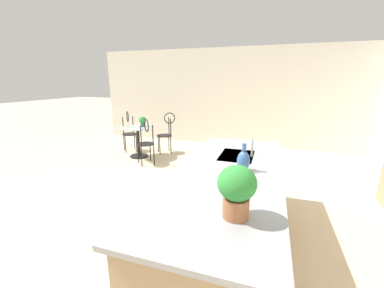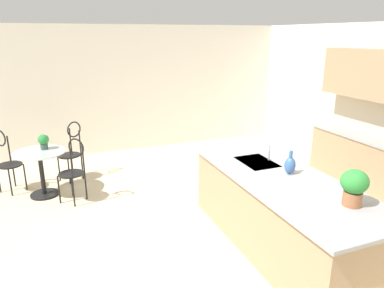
# 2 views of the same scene
# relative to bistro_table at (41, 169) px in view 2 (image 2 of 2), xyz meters

# --- Properties ---
(ground_plane) EXTENTS (40.00, 40.00, 0.00)m
(ground_plane) POSITION_rel_bistro_table_xyz_m (2.33, 1.80, -0.45)
(ground_plane) COLOR beige
(wall_left_window) EXTENTS (0.12, 7.80, 2.70)m
(wall_left_window) POSITION_rel_bistro_table_xyz_m (-1.93, 1.80, 0.90)
(wall_left_window) COLOR silver
(wall_left_window) RESTS_ON ground
(kitchen_island) EXTENTS (2.80, 1.06, 0.92)m
(kitchen_island) POSITION_rel_bistro_table_xyz_m (2.63, 2.65, 0.02)
(kitchen_island) COLOR tan
(kitchen_island) RESTS_ON ground
(back_counter_run) EXTENTS (2.44, 0.64, 1.52)m
(back_counter_run) POSITION_rel_bistro_table_xyz_m (1.93, 5.01, 0.05)
(back_counter_run) COLOR tan
(back_counter_run) RESTS_ON ground
(bistro_table) EXTENTS (0.80, 0.80, 0.74)m
(bistro_table) POSITION_rel_bistro_table_xyz_m (0.00, 0.00, 0.00)
(bistro_table) COLOR black
(bistro_table) RESTS_ON ground
(chair_near_window) EXTENTS (0.53, 0.53, 1.04)m
(chair_near_window) POSITION_rel_bistro_table_xyz_m (-0.54, 0.50, 0.13)
(chair_near_window) COLOR black
(chair_near_window) RESTS_ON ground
(chair_by_island) EXTENTS (0.54, 0.54, 1.04)m
(chair_by_island) POSITION_rel_bistro_table_xyz_m (-0.41, -0.51, 0.13)
(chair_by_island) COLOR black
(chair_by_island) RESTS_ON ground
(chair_toward_desk) EXTENTS (0.54, 0.54, 1.04)m
(chair_toward_desk) POSITION_rel_bistro_table_xyz_m (0.44, 0.46, 0.13)
(chair_toward_desk) COLOR black
(chair_toward_desk) RESTS_ON ground
(sink_faucet) EXTENTS (0.02, 0.02, 0.22)m
(sink_faucet) POSITION_rel_bistro_table_xyz_m (2.08, 2.83, 0.58)
(sink_faucet) COLOR #B2B5BA
(sink_faucet) RESTS_ON kitchen_island
(potted_plant_on_table) EXTENTS (0.17, 0.17, 0.24)m
(potted_plant_on_table) POSITION_rel_bistro_table_xyz_m (-0.11, 0.08, 0.43)
(potted_plant_on_table) COLOR #385147
(potted_plant_on_table) RESTS_ON bistro_table
(potted_plant_counter_far) EXTENTS (0.26, 0.26, 0.37)m
(potted_plant_counter_far) POSITION_rel_bistro_table_xyz_m (3.48, 2.85, 0.68)
(potted_plant_counter_far) COLOR #9E603D
(potted_plant_counter_far) RESTS_ON kitchen_island
(vase_on_counter) EXTENTS (0.13, 0.13, 0.29)m
(vase_on_counter) POSITION_rel_bistro_table_xyz_m (2.58, 2.79, 0.58)
(vase_on_counter) COLOR #386099
(vase_on_counter) RESTS_ON kitchen_island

